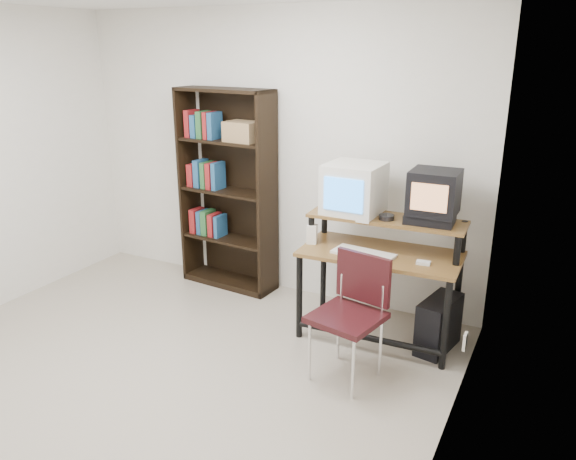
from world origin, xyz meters
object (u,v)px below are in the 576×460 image
at_px(bookshelf, 228,188).
at_px(computer_desk, 381,256).
at_px(school_chair, 353,304).
at_px(crt_monitor, 354,189).
at_px(pc_tower, 439,324).
at_px(crt_tv, 434,192).

bearing_deg(bookshelf, computer_desk, -8.15).
distance_m(computer_desk, school_chair, 0.64).
bearing_deg(crt_monitor, bookshelf, 171.43).
height_order(pc_tower, bookshelf, bookshelf).
height_order(crt_monitor, pc_tower, crt_monitor).
distance_m(pc_tower, bookshelf, 2.29).
height_order(school_chair, bookshelf, bookshelf).
height_order(computer_desk, crt_monitor, crt_monitor).
bearing_deg(pc_tower, computer_desk, -167.68).
bearing_deg(crt_tv, school_chair, -114.73).
xyz_separation_m(computer_desk, crt_monitor, (-0.29, 0.12, 0.48)).
distance_m(crt_tv, school_chair, 1.07).
xyz_separation_m(crt_monitor, school_chair, (0.30, -0.75, -0.62)).
xyz_separation_m(crt_monitor, bookshelf, (-1.35, 0.25, -0.20)).
distance_m(computer_desk, crt_tv, 0.64).
bearing_deg(computer_desk, crt_monitor, 154.64).
height_order(crt_monitor, school_chair, crt_monitor).
distance_m(crt_monitor, school_chair, 1.02).
xyz_separation_m(crt_tv, pc_tower, (0.15, -0.13, -1.01)).
bearing_deg(pc_tower, crt_tv, 149.97).
bearing_deg(bookshelf, pc_tower, -5.11).
relative_size(crt_monitor, school_chair, 0.51).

